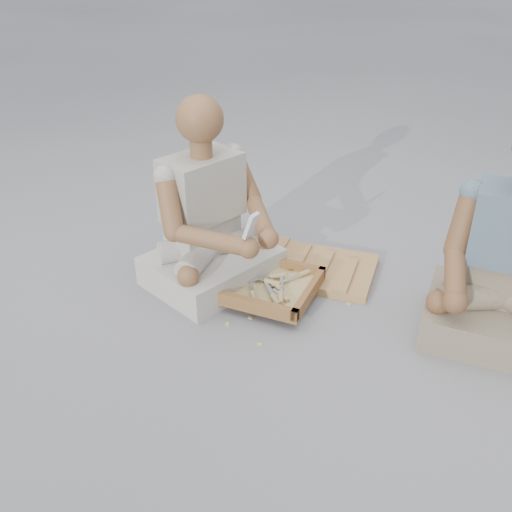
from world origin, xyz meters
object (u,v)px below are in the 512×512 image
Objects in this scene: companion at (512,272)px; tool_tray at (261,284)px; craftsman at (210,224)px; carved_panel at (311,268)px.

tool_tray is at bearing 6.75° from companion.
tool_tray is 0.64× the size of craftsman.
craftsman is 0.96× the size of companion.
carved_panel is 0.52m from craftsman.
craftsman is 1.20m from companion.
carved_panel is 0.87m from companion.
carved_panel is 1.08× the size of tool_tray.
craftsman reaches higher than carved_panel.
carved_panel is 0.67× the size of companion.
craftsman is (-0.32, -0.32, 0.26)m from carved_panel.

